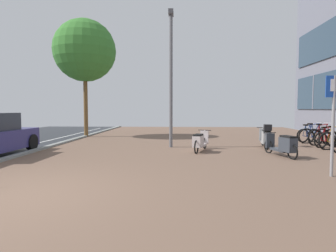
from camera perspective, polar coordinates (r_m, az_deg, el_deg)
ground at (r=5.42m, az=-15.77°, el=-14.00°), size 21.00×40.00×0.13m
bicycle_rack_05 at (r=12.74m, az=30.85°, el=-2.57°), size 1.40×0.48×1.02m
bicycle_rack_06 at (r=13.35m, az=29.65°, el=-2.40°), size 1.29×0.50×0.94m
bicycle_rack_07 at (r=14.01m, az=28.90°, el=-2.00°), size 1.41×0.48×1.03m
bicycle_rack_08 at (r=14.58m, az=27.52°, el=-1.78°), size 1.43×0.48×1.02m
bicycle_rack_09 at (r=15.21m, az=26.61°, el=-1.66°), size 1.24×0.47×0.92m
scooter_near at (r=10.08m, az=22.39°, el=-3.61°), size 0.75×1.81×0.78m
scooter_mid at (r=10.58m, az=6.48°, el=-3.15°), size 0.81×1.78×0.78m
scooter_far at (r=12.02m, az=19.25°, el=-2.13°), size 0.62×1.87×1.02m
parking_sign at (r=7.59m, az=30.58°, el=2.05°), size 0.40×0.07×2.36m
lamp_post at (r=11.72m, az=0.60°, el=10.92°), size 0.20×0.52×5.58m
street_tree at (r=17.08m, az=-16.56°, el=14.45°), size 3.49×3.49×6.64m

